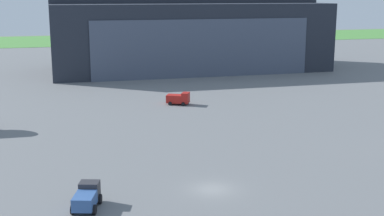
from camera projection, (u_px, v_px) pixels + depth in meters
The scene contains 5 objects.
ground_plane at pixel (212, 189), 55.17m from camera, with size 440.00×440.00×0.00m, color slate.
grass_field_strip at pixel (87, 40), 231.13m from camera, with size 440.00×56.00×0.08m, color #49883C.
maintenance_hangar at pixel (188, 36), 140.83m from camera, with size 71.98×29.79×18.91m.
baggage_tug at pixel (179, 98), 97.06m from camera, with size 4.65×3.74×2.29m.
ops_van at pixel (87, 197), 50.13m from camera, with size 3.27×4.73×2.20m.
Camera 1 is at (-15.70, -49.65, 20.28)m, focal length 48.83 mm.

